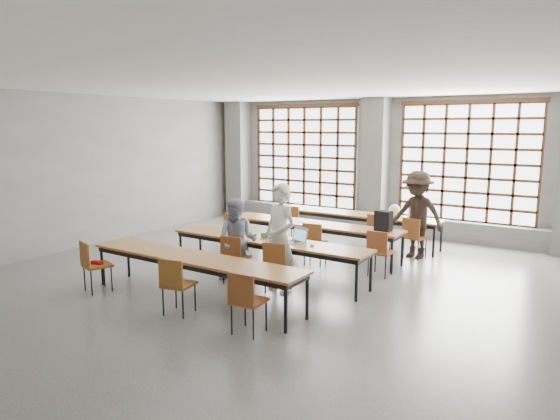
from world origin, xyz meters
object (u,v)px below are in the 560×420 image
object	(u,v)px
chair_mid_left	(234,228)
chair_front_left	(234,254)
chair_mid_centre	(314,239)
mouse	(312,245)
chair_back_right	(413,234)
backpack	(383,221)
chair_near_left	(92,261)
green_box	(268,236)
desk_row_d	(194,260)
chair_front_right	(277,262)
phone	(273,241)
laptop_front	(297,238)
plastic_bag	(394,211)
desk_row_b	(312,226)
laptop_back	(415,216)
student_female	(238,241)
chair_near_right	(246,297)
chair_back_left	(293,220)
student_male	(280,238)
chair_mid_right	(379,249)
desk_row_a	(357,216)
chair_back_mid	(378,230)
chair_near_mid	(176,280)
student_back	(417,215)
desk_row_c	(267,242)

from	to	relation	value
chair_mid_left	chair_front_left	bearing A→B (deg)	-51.76
chair_mid_centre	mouse	world-z (taller)	chair_mid_centre
chair_back_right	backpack	size ratio (longest dim) A/B	2.20
chair_near_left	green_box	world-z (taller)	chair_near_left
desk_row_d	chair_front_right	world-z (taller)	chair_front_right
chair_mid_left	phone	world-z (taller)	chair_mid_left
chair_back_right	laptop_front	bearing A→B (deg)	-114.99
laptop_front	plastic_bag	bearing A→B (deg)	80.45
desk_row_b	chair_mid_left	distance (m)	1.74
desk_row_b	plastic_bag	size ratio (longest dim) A/B	13.99
laptop_back	backpack	xyz separation A→B (m)	(-0.08, -1.67, 0.14)
student_female	mouse	distance (m)	1.34
chair_mid_left	backpack	world-z (taller)	backpack
chair_mid_centre	chair_front_right	world-z (taller)	same
chair_back_right	backpack	distance (m)	1.06
chair_front_left	chair_near_right	bearing A→B (deg)	-47.69
chair_back_left	backpack	xyz separation A→B (m)	(2.66, -0.93, 0.39)
student_male	chair_mid_right	bearing A→B (deg)	71.91
desk_row_a	chair_front_left	world-z (taller)	chair_front_left
mouse	backpack	bearing A→B (deg)	73.57
student_male	student_female	size ratio (longest dim) A/B	1.21
desk_row_a	student_female	distance (m)	3.96
green_box	student_female	bearing A→B (deg)	-113.32
chair_back_mid	chair_back_right	distance (m)	0.80
chair_near_left	desk_row_b	bearing A→B (deg)	65.03
chair_back_left	chair_near_mid	bearing A→B (deg)	-77.84
desk_row_b	student_male	distance (m)	2.43
desk_row_a	laptop_front	world-z (taller)	laptop_front
student_back	green_box	distance (m)	3.41
chair_front_left	chair_front_right	bearing A→B (deg)	0.05
chair_mid_right	chair_near_left	world-z (taller)	same
desk_row_d	green_box	size ratio (longest dim) A/B	16.00
desk_row_d	student_male	world-z (taller)	student_male
mouse	chair_front_left	bearing A→B (deg)	-153.82
chair_back_mid	plastic_bag	bearing A→B (deg)	80.41
chair_near_mid	student_back	world-z (taller)	student_back
chair_near_right	laptop_back	xyz separation A→B (m)	(0.36, 5.82, 0.25)
mouse	plastic_bag	size ratio (longest dim) A/B	0.34
backpack	chair_back_left	bearing A→B (deg)	164.90
chair_back_mid	desk_row_a	bearing A→B (deg)	141.36
chair_back_mid	student_female	xyz separation A→B (m)	(-1.32, -3.29, 0.22)
chair_mid_left	phone	bearing A→B (deg)	-34.10
desk_row_d	chair_mid_centre	world-z (taller)	chair_mid_centre
desk_row_b	student_female	size ratio (longest dim) A/B	2.63
student_female	desk_row_c	bearing A→B (deg)	37.67
laptop_back	chair_near_left	bearing A→B (deg)	-121.69
desk_row_b	chair_back_left	bearing A→B (deg)	137.31
chair_back_right	chair_near_left	world-z (taller)	same
desk_row_a	chair_near_mid	size ratio (longest dim) A/B	4.55
student_female	student_back	size ratio (longest dim) A/B	0.82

